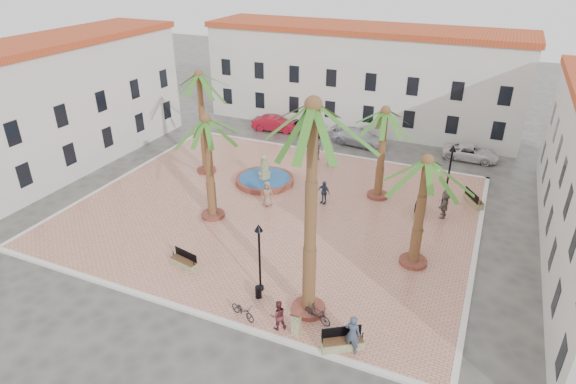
# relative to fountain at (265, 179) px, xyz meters

# --- Properties ---
(ground) EXTENTS (120.00, 120.00, 0.00)m
(ground) POSITION_rel_fountain_xyz_m (2.38, -3.31, -0.46)
(ground) COLOR #56544F
(ground) RESTS_ON ground
(plaza) EXTENTS (26.00, 22.00, 0.15)m
(plaza) POSITION_rel_fountain_xyz_m (2.38, -3.31, -0.38)
(plaza) COLOR tan
(plaza) RESTS_ON ground
(kerb_n) EXTENTS (26.30, 0.30, 0.16)m
(kerb_n) POSITION_rel_fountain_xyz_m (2.38, 7.69, -0.38)
(kerb_n) COLOR silver
(kerb_n) RESTS_ON ground
(kerb_s) EXTENTS (26.30, 0.30, 0.16)m
(kerb_s) POSITION_rel_fountain_xyz_m (2.38, -14.31, -0.38)
(kerb_s) COLOR silver
(kerb_s) RESTS_ON ground
(kerb_e) EXTENTS (0.30, 22.30, 0.16)m
(kerb_e) POSITION_rel_fountain_xyz_m (15.38, -3.31, -0.38)
(kerb_e) COLOR silver
(kerb_e) RESTS_ON ground
(kerb_w) EXTENTS (0.30, 22.30, 0.16)m
(kerb_w) POSITION_rel_fountain_xyz_m (-10.62, -3.31, -0.38)
(kerb_w) COLOR silver
(kerb_w) RESTS_ON ground
(building_north) EXTENTS (30.40, 7.40, 9.50)m
(building_north) POSITION_rel_fountain_xyz_m (2.38, 16.68, 4.31)
(building_north) COLOR silver
(building_north) RESTS_ON ground
(building_west) EXTENTS (6.40, 24.40, 10.00)m
(building_west) POSITION_rel_fountain_xyz_m (-16.61, -3.31, 4.56)
(building_west) COLOR silver
(building_west) RESTS_ON ground
(fountain) EXTENTS (4.37, 4.37, 2.26)m
(fountain) POSITION_rel_fountain_xyz_m (0.00, 0.00, 0.00)
(fountain) COLOR brown
(fountain) RESTS_ON plaza
(palm_nw) EXTENTS (4.82, 4.82, 8.05)m
(palm_nw) POSITION_rel_fountain_xyz_m (-5.15, 0.02, 6.58)
(palm_nw) COLOR brown
(palm_nw) RESTS_ON plaza
(palm_sw) EXTENTS (5.03, 5.03, 7.06)m
(palm_sw) POSITION_rel_fountain_xyz_m (-0.88, -5.92, 5.60)
(palm_sw) COLOR brown
(palm_sw) RESTS_ON plaza
(palm_s) EXTENTS (5.42, 5.42, 10.74)m
(palm_s) POSITION_rel_fountain_xyz_m (8.30, -12.00, 9.04)
(palm_s) COLOR brown
(palm_s) RESTS_ON plaza
(palm_e) EXTENTS (5.05, 5.05, 6.63)m
(palm_e) POSITION_rel_fountain_xyz_m (12.24, -5.95, 5.18)
(palm_e) COLOR brown
(palm_e) RESTS_ON plaza
(palm_ne) EXTENTS (4.94, 4.94, 6.68)m
(palm_ne) POSITION_rel_fountain_xyz_m (8.37, 1.23, 5.24)
(palm_ne) COLOR brown
(palm_ne) RESTS_ON plaza
(bench_s) EXTENTS (1.81, 0.87, 0.92)m
(bench_s) POSITION_rel_fountain_xyz_m (0.63, -11.38, -0.05)
(bench_s) COLOR #909262
(bench_s) RESTS_ON plaza
(bench_se) EXTENTS (1.93, 1.54, 1.01)m
(bench_se) POSITION_rel_fountain_xyz_m (10.58, -13.70, -0.02)
(bench_se) COLOR #909262
(bench_se) RESTS_ON plaza
(bench_e) EXTENTS (0.68, 2.02, 1.06)m
(bench_e) POSITION_rel_fountain_xyz_m (11.53, 0.02, -0.01)
(bench_e) COLOR #909262
(bench_e) RESTS_ON plaza
(bench_ne) EXTENTS (1.49, 1.88, 0.99)m
(bench_ne) POSITION_rel_fountain_xyz_m (14.71, 2.78, -0.03)
(bench_ne) COLOR #909262
(bench_ne) RESTS_ON plaza
(lamppost_s) EXTENTS (0.43, 0.43, 3.93)m
(lamppost_s) POSITION_rel_fountain_xyz_m (5.42, -11.47, 2.36)
(lamppost_s) COLOR black
(lamppost_s) RESTS_ON plaza
(lamppost_e) EXTENTS (0.46, 0.46, 4.22)m
(lamppost_e) POSITION_rel_fountain_xyz_m (12.84, 2.36, 2.55)
(lamppost_e) COLOR black
(lamppost_e) RESTS_ON plaza
(bollard_se) EXTENTS (0.49, 0.49, 1.29)m
(bollard_se) POSITION_rel_fountain_xyz_m (8.38, -13.71, 0.36)
(bollard_se) COLOR #909262
(bollard_se) RESTS_ON plaza
(bollard_n) EXTENTS (0.49, 0.49, 1.30)m
(bollard_n) POSITION_rel_fountain_xyz_m (3.45, 4.94, 0.37)
(bollard_n) COLOR #909262
(bollard_n) RESTS_ON plaza
(bollard_e) EXTENTS (0.58, 0.58, 1.50)m
(bollard_e) POSITION_rel_fountain_xyz_m (12.15, -4.86, 0.47)
(bollard_e) COLOR #909262
(bollard_e) RESTS_ON plaza
(litter_bin) EXTENTS (0.33, 0.33, 0.65)m
(litter_bin) POSITION_rel_fountain_xyz_m (5.62, -12.09, 0.02)
(litter_bin) COLOR black
(litter_bin) RESTS_ON plaza
(cyclist_a) EXTENTS (0.74, 0.51, 1.95)m
(cyclist_a) POSITION_rel_fountain_xyz_m (11.02, -13.71, 0.67)
(cyclist_a) COLOR #394457
(cyclist_a) RESTS_ON plaza
(bicycle_a) EXTENTS (1.62, 1.00, 0.81)m
(bicycle_a) POSITION_rel_fountain_xyz_m (5.61, -13.71, 0.10)
(bicycle_a) COLOR black
(bicycle_a) RESTS_ON plaza
(cyclist_b) EXTENTS (0.96, 0.93, 1.55)m
(cyclist_b) POSITION_rel_fountain_xyz_m (7.47, -13.71, 0.47)
(cyclist_b) COLOR #572128
(cyclist_b) RESTS_ON plaza
(bicycle_b) EXTENTS (1.59, 0.88, 0.92)m
(bicycle_b) POSITION_rel_fountain_xyz_m (8.98, -12.57, 0.15)
(bicycle_b) COLOR black
(bicycle_b) RESTS_ON plaza
(pedestrian_fountain_a) EXTENTS (0.94, 0.66, 1.81)m
(pedestrian_fountain_a) POSITION_rel_fountain_xyz_m (1.78, -3.16, 0.60)
(pedestrian_fountain_a) COLOR #8C6E58
(pedestrian_fountain_a) RESTS_ON plaza
(pedestrian_fountain_b) EXTENTS (1.07, 0.69, 1.69)m
(pedestrian_fountain_b) POSITION_rel_fountain_xyz_m (5.17, -1.25, 0.54)
(pedestrian_fountain_b) COLOR #324258
(pedestrian_fountain_b) RESTS_ON plaza
(pedestrian_north) EXTENTS (0.94, 1.18, 1.60)m
(pedestrian_north) POSITION_rel_fountain_xyz_m (2.12, 5.83, 0.50)
(pedestrian_north) COLOR #4B4C50
(pedestrian_north) RESTS_ON plaza
(pedestrian_east) EXTENTS (0.59, 1.76, 1.89)m
(pedestrian_east) POSITION_rel_fountain_xyz_m (13.03, 0.14, 0.64)
(pedestrian_east) COLOR #62584E
(pedestrian_east) RESTS_ON plaza
(car_black) EXTENTS (4.17, 2.90, 1.32)m
(car_black) POSITION_rel_fountain_xyz_m (-1.19, 11.58, 0.20)
(car_black) COLOR black
(car_black) RESTS_ON ground
(car_red) EXTENTS (4.60, 2.08, 1.46)m
(car_red) POSITION_rel_fountain_xyz_m (-4.35, 11.15, 0.28)
(car_red) COLOR maroon
(car_red) RESTS_ON ground
(car_silver) EXTENTS (5.29, 2.76, 1.47)m
(car_silver) POSITION_rel_fountain_xyz_m (4.17, 10.81, 0.28)
(car_silver) COLOR silver
(car_silver) RESTS_ON ground
(car_white) EXTENTS (4.52, 2.13, 1.25)m
(car_white) POSITION_rel_fountain_xyz_m (13.74, 11.28, 0.17)
(car_white) COLOR silver
(car_white) RESTS_ON ground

